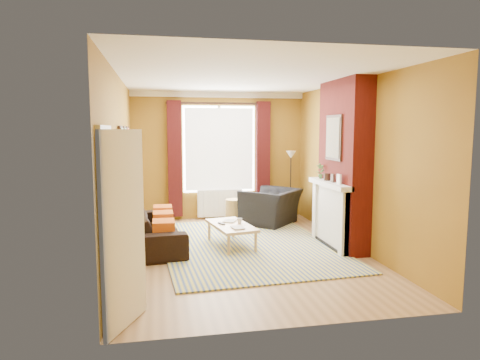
# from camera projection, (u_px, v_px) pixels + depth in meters

# --- Properties ---
(ground) EXTENTS (5.50, 5.50, 0.00)m
(ground) POSITION_uv_depth(u_px,v_px,m) (243.00, 251.00, 7.00)
(ground) COLOR olive
(ground) RESTS_ON ground
(room_walls) EXTENTS (3.82, 5.54, 2.83)m
(room_walls) POSITION_uv_depth(u_px,v_px,m) (276.00, 165.00, 7.23)
(room_walls) COLOR olive
(room_walls) RESTS_ON ground
(striped_rug) EXTENTS (3.07, 4.08, 0.02)m
(striped_rug) POSITION_uv_depth(u_px,v_px,m) (246.00, 244.00, 7.39)
(striped_rug) COLOR #324B8A
(striped_rug) RESTS_ON ground
(sofa) EXTENTS (1.04, 2.20, 0.62)m
(sofa) POSITION_uv_depth(u_px,v_px,m) (154.00, 228.00, 7.28)
(sofa) COLOR black
(sofa) RESTS_ON ground
(armchair) EXTENTS (1.50, 1.51, 0.74)m
(armchair) POSITION_uv_depth(u_px,v_px,m) (271.00, 207.00, 8.98)
(armchair) COLOR black
(armchair) RESTS_ON ground
(coffee_table) EXTENTS (0.78, 1.24, 0.38)m
(coffee_table) POSITION_uv_depth(u_px,v_px,m) (231.00, 227.00, 7.27)
(coffee_table) COLOR tan
(coffee_table) RESTS_ON ground
(wicker_stool) EXTENTS (0.50, 0.50, 0.50)m
(wicker_stool) POSITION_uv_depth(u_px,v_px,m) (235.00, 211.00, 9.15)
(wicker_stool) COLOR olive
(wicker_stool) RESTS_ON ground
(floor_lamp) EXTENTS (0.25, 0.25, 1.52)m
(floor_lamp) POSITION_uv_depth(u_px,v_px,m) (291.00, 165.00, 9.45)
(floor_lamp) COLOR black
(floor_lamp) RESTS_ON ground
(book_a) EXTENTS (0.23, 0.28, 0.02)m
(book_a) POSITION_uv_depth(u_px,v_px,m) (232.00, 228.00, 6.92)
(book_a) COLOR #999999
(book_a) RESTS_ON coffee_table
(book_b) EXTENTS (0.29, 0.32, 0.02)m
(book_b) POSITION_uv_depth(u_px,v_px,m) (224.00, 221.00, 7.50)
(book_b) COLOR #999999
(book_b) RESTS_ON coffee_table
(mug) EXTENTS (0.13, 0.13, 0.09)m
(mug) POSITION_uv_depth(u_px,v_px,m) (240.00, 221.00, 7.32)
(mug) COLOR #999999
(mug) RESTS_ON coffee_table
(tv_remote) EXTENTS (0.11, 0.17, 0.02)m
(tv_remote) POSITION_uv_depth(u_px,v_px,m) (221.00, 223.00, 7.27)
(tv_remote) COLOR #262628
(tv_remote) RESTS_ON coffee_table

